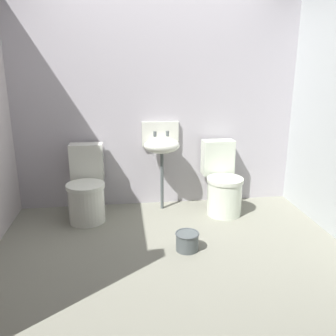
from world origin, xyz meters
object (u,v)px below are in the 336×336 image
Objects in this scene: toilet_right at (222,184)px; bucket at (187,241)px; sink at (162,145)px; toilet_left at (87,190)px.

toilet_right is 1.02m from bucket.
sink is 4.53× the size of bucket.
sink reaches higher than toilet_right.
toilet_right is (1.50, 0.00, 0.00)m from toilet_left.
toilet_left is 0.96m from sink.
toilet_right is at bearing 56.49° from bucket.
toilet_left is 1.28m from bucket.
bucket is (-0.55, -0.83, -0.23)m from toilet_right.
sink is at bearing -17.49° from toilet_right.
toilet_left is 0.79× the size of sink.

